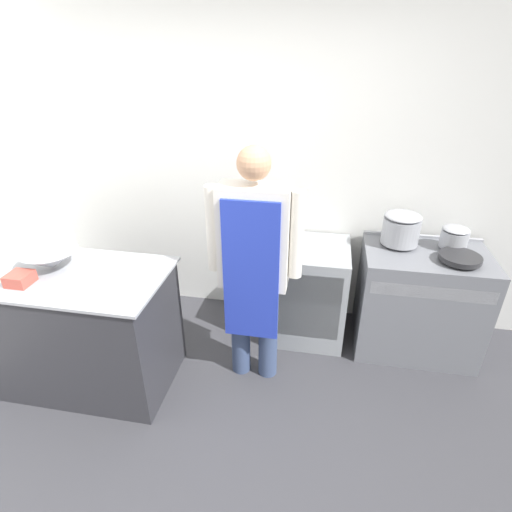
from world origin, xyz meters
The scene contains 11 objects.
ground_plane centered at (0.00, 0.00, 0.00)m, with size 14.00×14.00×0.00m, color #38383D.
wall_back centered at (0.00, 1.78, 1.35)m, with size 8.00×0.05×2.70m.
prep_counter centered at (-1.12, 0.59, 0.45)m, with size 1.37×0.73×0.90m.
stove centered at (1.35, 1.40, 0.43)m, with size 0.92×0.61×0.88m.
fridge_unit centered at (0.47, 1.43, 0.41)m, with size 0.62×0.60×0.82m.
person_cook centered at (0.12, 0.86, 0.98)m, with size 0.64×0.24×1.73m.
mixing_bowl centered at (-1.24, 0.65, 0.96)m, with size 0.37×0.37×0.13m.
plastic_tub centered at (-1.30, 0.42, 0.94)m, with size 0.14×0.14×0.08m.
stock_pot centered at (1.14, 1.51, 1.01)m, with size 0.28×0.28×0.25m.
saute_pan centered at (1.53, 1.30, 0.90)m, with size 0.29×0.29×0.04m.
sauce_pot centered at (1.53, 1.51, 0.96)m, with size 0.20×0.20×0.16m.
Camera 1 is at (0.55, -1.43, 2.23)m, focal length 28.00 mm.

